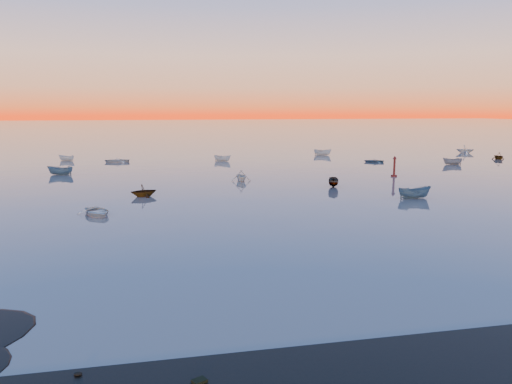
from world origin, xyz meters
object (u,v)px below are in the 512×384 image
object	(u,v)px
boat_near_left	(97,215)
boat_near_center	(414,198)
boat_near_right	(241,181)
channel_marker	(394,168)

from	to	relation	value
boat_near_left	boat_near_center	distance (m)	33.47
boat_near_center	boat_near_right	size ratio (longest dim) A/B	1.11
boat_near_left	channel_marker	xyz separation A→B (m)	(39.72, 18.68, 1.24)
boat_near_center	channel_marker	xyz separation A→B (m)	(6.30, 16.90, 1.24)
boat_near_left	boat_near_center	bearing A→B (deg)	-19.15
boat_near_left	boat_near_center	xyz separation A→B (m)	(33.42, 1.77, 0.00)
boat_near_left	boat_near_right	world-z (taller)	boat_near_right
boat_near_center	channel_marker	size ratio (longest dim) A/B	1.21
boat_near_left	channel_marker	size ratio (longest dim) A/B	1.31
boat_near_center	boat_near_right	bearing A→B (deg)	47.71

